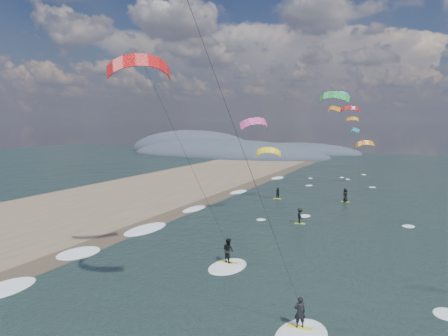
% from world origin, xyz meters
% --- Properties ---
extents(ground, '(260.00, 260.00, 0.00)m').
position_xyz_m(ground, '(0.00, 0.00, 0.00)').
color(ground, black).
rests_on(ground, ground).
extents(sand_strip, '(26.00, 240.00, 0.00)m').
position_xyz_m(sand_strip, '(-24.00, 10.00, 0.00)').
color(sand_strip, brown).
rests_on(sand_strip, ground).
extents(wet_sand_strip, '(3.00, 240.00, 0.00)m').
position_xyz_m(wet_sand_strip, '(-12.00, 10.00, 0.00)').
color(wet_sand_strip, '#382D23').
rests_on(wet_sand_strip, ground).
extents(coastal_hills, '(80.00, 41.00, 15.00)m').
position_xyz_m(coastal_hills, '(-44.84, 107.86, 0.00)').
color(coastal_hills, '#3D4756').
rests_on(coastal_hills, ground).
extents(kitesurfer_near_a, '(7.75, 8.47, 18.35)m').
position_xyz_m(kitesurfer_near_a, '(5.36, -4.32, 14.05)').
color(kitesurfer_near_a, yellow).
rests_on(kitesurfer_near_a, ground).
extents(kitesurfer_near_b, '(7.24, 9.37, 15.79)m').
position_xyz_m(kitesurfer_near_b, '(-1.63, 4.47, 10.63)').
color(kitesurfer_near_b, yellow).
rests_on(kitesurfer_near_b, ground).
extents(far_kitesurfers, '(10.14, 15.84, 1.86)m').
position_xyz_m(far_kitesurfers, '(2.69, 31.62, 0.87)').
color(far_kitesurfers, yellow).
rests_on(far_kitesurfers, ground).
extents(bg_kite_field, '(13.83, 66.69, 9.22)m').
position_xyz_m(bg_kite_field, '(0.39, 53.84, 11.43)').
color(bg_kite_field, orange).
rests_on(bg_kite_field, ground).
extents(shoreline_surf, '(2.40, 79.40, 0.11)m').
position_xyz_m(shoreline_surf, '(-10.80, 14.75, 0.00)').
color(shoreline_surf, white).
rests_on(shoreline_surf, ground).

